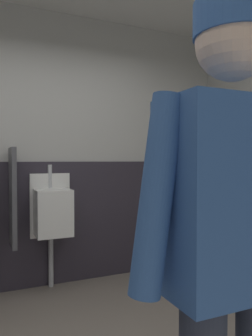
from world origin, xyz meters
The scene contains 5 objects.
wall_back centered at (0.00, 1.78, 1.41)m, with size 4.82×0.12×2.81m, color #B2B2AD.
wainscot_band_back centered at (0.00, 1.70, 0.63)m, with size 4.22×0.03×1.27m, color #2D2833.
urinal_middle centered at (0.11, 1.56, 0.78)m, with size 0.40×0.34×1.24m.
privacy_divider_panel centered at (-0.27, 1.49, 0.95)m, with size 0.04×0.40×0.90m, color #4C4C51.
person centered at (0.18, -0.86, 1.06)m, with size 0.66×0.60×1.76m.
Camera 1 is at (-0.52, -1.62, 1.29)m, focal length 34.39 mm.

